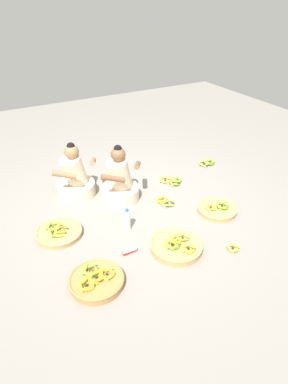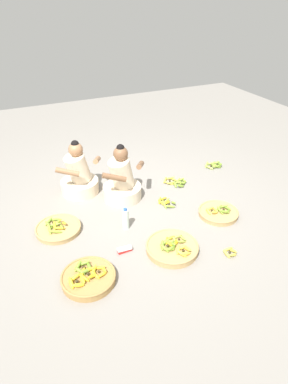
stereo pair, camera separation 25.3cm
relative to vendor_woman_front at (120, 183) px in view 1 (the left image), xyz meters
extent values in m
plane|color=gray|center=(0.10, -0.30, -0.25)|extent=(10.00, 10.00, 0.00)
cylinder|color=beige|center=(0.00, 0.00, -0.16)|extent=(0.52, 0.52, 0.18)
cylinder|color=beige|center=(0.00, 0.00, 0.13)|extent=(0.44, 0.39, 0.45)
sphere|color=brown|center=(0.00, 0.00, 0.41)|extent=(0.19, 0.19, 0.19)
sphere|color=black|center=(0.00, 0.00, 0.49)|extent=(0.10, 0.10, 0.10)
cylinder|color=brown|center=(-0.17, -0.19, 0.21)|extent=(0.32, 0.14, 0.16)
cylinder|color=brown|center=(0.26, -0.02, 0.21)|extent=(0.22, 0.30, 0.16)
cylinder|color=beige|center=(-0.48, 0.39, -0.16)|extent=(0.52, 0.52, 0.18)
cylinder|color=beige|center=(-0.48, 0.39, 0.12)|extent=(0.43, 0.38, 0.44)
sphere|color=#9E704C|center=(-0.48, 0.39, 0.40)|extent=(0.19, 0.19, 0.19)
sphere|color=black|center=(-0.48, 0.39, 0.47)|extent=(0.10, 0.10, 0.10)
cylinder|color=#9E704C|center=(-0.66, 0.20, 0.20)|extent=(0.31, 0.16, 0.16)
cylinder|color=#9E704C|center=(-0.21, 0.38, 0.20)|extent=(0.19, 0.31, 0.16)
cylinder|color=#A87F47|center=(-0.85, -1.27, -0.21)|extent=(0.52, 0.52, 0.08)
torus|color=#A87F47|center=(-0.85, -1.27, -0.18)|extent=(0.54, 0.54, 0.02)
ellipsoid|color=yellow|center=(-0.69, -1.27, -0.15)|extent=(0.04, 0.12, 0.07)
ellipsoid|color=yellow|center=(-0.72, -1.23, -0.15)|extent=(0.12, 0.08, 0.06)
ellipsoid|color=yellow|center=(-0.78, -1.24, -0.15)|extent=(0.10, 0.11, 0.08)
ellipsoid|color=yellow|center=(-0.79, -1.31, -0.15)|extent=(0.09, 0.12, 0.06)
ellipsoid|color=yellow|center=(-0.72, -1.33, -0.15)|extent=(0.12, 0.08, 0.06)
sphere|color=#382D19|center=(-0.74, -1.28, -0.15)|extent=(0.03, 0.03, 0.03)
ellipsoid|color=olive|center=(-0.81, -1.17, -0.15)|extent=(0.04, 0.14, 0.07)
ellipsoid|color=olive|center=(-0.85, -1.11, -0.15)|extent=(0.14, 0.07, 0.07)
ellipsoid|color=olive|center=(-0.91, -1.13, -0.15)|extent=(0.12, 0.12, 0.08)
ellipsoid|color=olive|center=(-0.91, -1.21, -0.14)|extent=(0.12, 0.12, 0.09)
ellipsoid|color=olive|center=(-0.85, -1.22, -0.15)|extent=(0.14, 0.07, 0.07)
sphere|color=#382D19|center=(-0.87, -1.17, -0.15)|extent=(0.03, 0.03, 0.03)
ellipsoid|color=yellow|center=(-0.92, -1.31, -0.15)|extent=(0.04, 0.13, 0.06)
ellipsoid|color=yellow|center=(-0.98, -1.26, -0.15)|extent=(0.13, 0.06, 0.07)
ellipsoid|color=yellow|center=(-1.02, -1.32, -0.14)|extent=(0.04, 0.13, 0.08)
ellipsoid|color=yellow|center=(-0.97, -1.37, -0.15)|extent=(0.13, 0.04, 0.08)
sphere|color=#382D19|center=(-0.97, -1.32, -0.15)|extent=(0.03, 0.03, 0.03)
ellipsoid|color=gold|center=(-0.79, -1.28, -0.15)|extent=(0.05, 0.13, 0.06)
ellipsoid|color=gold|center=(-0.82, -1.22, -0.15)|extent=(0.13, 0.09, 0.08)
ellipsoid|color=gold|center=(-0.89, -1.23, -0.15)|extent=(0.10, 0.12, 0.07)
ellipsoid|color=gold|center=(-0.90, -1.30, -0.15)|extent=(0.10, 0.13, 0.06)
ellipsoid|color=gold|center=(-0.82, -1.32, -0.15)|extent=(0.13, 0.09, 0.08)
sphere|color=#382D19|center=(-0.85, -1.27, -0.15)|extent=(0.03, 0.03, 0.03)
cylinder|color=tan|center=(0.95, -0.88, -0.22)|extent=(0.49, 0.49, 0.06)
torus|color=tan|center=(0.95, -0.88, -0.19)|extent=(0.50, 0.50, 0.02)
ellipsoid|color=olive|center=(1.07, -0.89, -0.17)|extent=(0.05, 0.14, 0.06)
ellipsoid|color=olive|center=(1.04, -0.85, -0.16)|extent=(0.13, 0.10, 0.08)
ellipsoid|color=olive|center=(0.99, -0.84, -0.17)|extent=(0.13, 0.09, 0.05)
ellipsoid|color=olive|center=(0.95, -0.90, -0.16)|extent=(0.05, 0.14, 0.08)
ellipsoid|color=olive|center=(1.00, -0.95, -0.17)|extent=(0.14, 0.07, 0.07)
ellipsoid|color=olive|center=(1.04, -0.95, -0.17)|extent=(0.13, 0.10, 0.06)
sphere|color=#382D19|center=(1.01, -0.90, -0.17)|extent=(0.03, 0.03, 0.03)
ellipsoid|color=yellow|center=(0.92, -0.86, -0.17)|extent=(0.05, 0.12, 0.05)
ellipsoid|color=yellow|center=(0.87, -0.81, -0.17)|extent=(0.12, 0.04, 0.05)
ellipsoid|color=yellow|center=(0.82, -0.85, -0.17)|extent=(0.04, 0.12, 0.06)
ellipsoid|color=yellow|center=(0.87, -0.91, -0.17)|extent=(0.12, 0.04, 0.07)
sphere|color=#382D19|center=(0.87, -0.86, -0.17)|extent=(0.03, 0.03, 0.03)
cylinder|color=tan|center=(0.11, -1.22, -0.22)|extent=(0.57, 0.57, 0.07)
torus|color=tan|center=(0.11, -1.22, -0.18)|extent=(0.58, 0.58, 0.02)
ellipsoid|color=#9EB747|center=(0.26, -1.17, -0.16)|extent=(0.04, 0.12, 0.05)
ellipsoid|color=#9EB747|center=(0.22, -1.13, -0.16)|extent=(0.12, 0.04, 0.05)
ellipsoid|color=#9EB747|center=(0.16, -1.18, -0.16)|extent=(0.03, 0.12, 0.06)
ellipsoid|color=#9EB747|center=(0.22, -1.23, -0.15)|extent=(0.12, 0.04, 0.07)
sphere|color=#382D19|center=(0.21, -1.18, -0.16)|extent=(0.03, 0.03, 0.03)
ellipsoid|color=gold|center=(0.17, -1.19, -0.15)|extent=(0.06, 0.12, 0.07)
ellipsoid|color=gold|center=(0.12, -1.12, -0.15)|extent=(0.12, 0.05, 0.07)
ellipsoid|color=gold|center=(0.08, -1.15, -0.16)|extent=(0.09, 0.11, 0.06)
ellipsoid|color=gold|center=(0.07, -1.20, -0.15)|extent=(0.09, 0.11, 0.07)
ellipsoid|color=gold|center=(0.14, -1.22, -0.16)|extent=(0.12, 0.08, 0.06)
sphere|color=#382D19|center=(0.12, -1.18, -0.16)|extent=(0.03, 0.03, 0.03)
ellipsoid|color=olive|center=(0.10, -1.22, -0.15)|extent=(0.04, 0.13, 0.08)
ellipsoid|color=olive|center=(0.08, -1.18, -0.15)|extent=(0.13, 0.11, 0.08)
ellipsoid|color=olive|center=(0.04, -1.17, -0.15)|extent=(0.13, 0.05, 0.08)
ellipsoid|color=olive|center=(0.00, -1.20, -0.15)|extent=(0.09, 0.13, 0.08)
ellipsoid|color=olive|center=(-0.01, -1.25, -0.15)|extent=(0.09, 0.14, 0.08)
ellipsoid|color=olive|center=(0.04, -1.28, -0.16)|extent=(0.14, 0.06, 0.06)
ellipsoid|color=olive|center=(0.07, -1.28, -0.15)|extent=(0.14, 0.09, 0.07)
sphere|color=#382D19|center=(0.05, -1.22, -0.15)|extent=(0.03, 0.03, 0.03)
ellipsoid|color=yellow|center=(0.21, -1.36, -0.15)|extent=(0.05, 0.13, 0.08)
ellipsoid|color=yellow|center=(0.17, -1.31, -0.16)|extent=(0.13, 0.05, 0.06)
ellipsoid|color=yellow|center=(0.12, -1.33, -0.16)|extent=(0.11, 0.12, 0.06)
ellipsoid|color=yellow|center=(0.12, -1.40, -0.15)|extent=(0.11, 0.11, 0.08)
ellipsoid|color=yellow|center=(0.17, -1.41, -0.15)|extent=(0.13, 0.05, 0.08)
sphere|color=#382D19|center=(0.16, -1.36, -0.15)|extent=(0.03, 0.03, 0.03)
cylinder|color=tan|center=(-0.95, -0.36, -0.22)|extent=(0.52, 0.52, 0.06)
torus|color=tan|center=(-0.95, -0.36, -0.20)|extent=(0.53, 0.53, 0.02)
ellipsoid|color=yellow|center=(-0.88, -0.36, -0.16)|extent=(0.05, 0.13, 0.08)
ellipsoid|color=yellow|center=(-0.94, -0.31, -0.17)|extent=(0.13, 0.06, 0.08)
ellipsoid|color=yellow|center=(-0.99, -0.35, -0.17)|extent=(0.05, 0.13, 0.07)
ellipsoid|color=yellow|center=(-0.94, -0.42, -0.17)|extent=(0.13, 0.05, 0.06)
sphere|color=#382D19|center=(-0.93, -0.36, -0.17)|extent=(0.03, 0.03, 0.03)
ellipsoid|color=olive|center=(-0.93, -0.28, -0.16)|extent=(0.03, 0.14, 0.09)
ellipsoid|color=olive|center=(-0.96, -0.23, -0.17)|extent=(0.14, 0.09, 0.06)
ellipsoid|color=olive|center=(-1.03, -0.24, -0.17)|extent=(0.12, 0.11, 0.06)
ellipsoid|color=olive|center=(-1.05, -0.31, -0.17)|extent=(0.09, 0.13, 0.08)
ellipsoid|color=olive|center=(-0.98, -0.34, -0.17)|extent=(0.14, 0.05, 0.06)
sphere|color=#382D19|center=(-0.99, -0.28, -0.17)|extent=(0.03, 0.03, 0.03)
ellipsoid|color=#8CAD38|center=(-0.92, -0.40, -0.17)|extent=(0.03, 0.16, 0.07)
ellipsoid|color=#8CAD38|center=(-0.98, -0.33, -0.17)|extent=(0.16, 0.05, 0.06)
ellipsoid|color=#8CAD38|center=(-1.05, -0.40, -0.17)|extent=(0.04, 0.15, 0.08)
ellipsoid|color=#8CAD38|center=(-1.00, -0.47, -0.17)|extent=(0.16, 0.06, 0.07)
sphere|color=#382D19|center=(-0.99, -0.40, -0.17)|extent=(0.03, 0.03, 0.03)
ellipsoid|color=yellow|center=(0.69, -1.51, -0.23)|extent=(0.05, 0.12, 0.06)
ellipsoid|color=yellow|center=(0.66, -1.47, -0.23)|extent=(0.12, 0.06, 0.06)
ellipsoid|color=yellow|center=(0.60, -1.53, -0.22)|extent=(0.05, 0.12, 0.07)
ellipsoid|color=yellow|center=(0.65, -1.57, -0.23)|extent=(0.12, 0.05, 0.07)
sphere|color=#382D19|center=(0.65, -1.52, -0.23)|extent=(0.03, 0.03, 0.03)
ellipsoid|color=#9EB747|center=(1.69, 0.24, -0.22)|extent=(0.06, 0.16, 0.07)
ellipsoid|color=#9EB747|center=(1.65, 0.31, -0.22)|extent=(0.15, 0.10, 0.07)
ellipsoid|color=#9EB747|center=(1.57, 0.30, -0.22)|extent=(0.13, 0.13, 0.08)
ellipsoid|color=#9EB747|center=(1.56, 0.22, -0.23)|extent=(0.11, 0.15, 0.06)
ellipsoid|color=#9EB747|center=(1.64, 0.19, -0.22)|extent=(0.16, 0.09, 0.08)
sphere|color=#382D19|center=(1.62, 0.25, -0.23)|extent=(0.03, 0.03, 0.03)
ellipsoid|color=olive|center=(1.76, 0.22, -0.22)|extent=(0.06, 0.14, 0.09)
ellipsoid|color=olive|center=(1.73, 0.28, -0.22)|extent=(0.14, 0.09, 0.09)
ellipsoid|color=olive|center=(1.67, 0.28, -0.22)|extent=(0.13, 0.11, 0.07)
ellipsoid|color=olive|center=(1.65, 0.24, -0.22)|extent=(0.05, 0.14, 0.07)
ellipsoid|color=olive|center=(1.69, 0.18, -0.22)|extent=(0.14, 0.08, 0.08)
ellipsoid|color=olive|center=(1.73, 0.18, -0.22)|extent=(0.14, 0.10, 0.09)
sphere|color=#382D19|center=(1.71, 0.23, -0.22)|extent=(0.04, 0.04, 0.04)
ellipsoid|color=#8CAD38|center=(0.55, -0.44, -0.22)|extent=(0.04, 0.14, 0.09)
ellipsoid|color=#8CAD38|center=(0.47, -0.37, -0.22)|extent=(0.14, 0.06, 0.08)
ellipsoid|color=#8CAD38|center=(0.42, -0.43, -0.22)|extent=(0.04, 0.14, 0.08)
ellipsoid|color=#8CAD38|center=(0.48, -0.50, -0.23)|extent=(0.15, 0.05, 0.07)
sphere|color=#382D19|center=(0.49, -0.43, -0.23)|extent=(0.03, 0.03, 0.03)
ellipsoid|color=gold|center=(0.51, -0.35, -0.23)|extent=(0.05, 0.13, 0.05)
ellipsoid|color=gold|center=(0.47, -0.29, -0.23)|extent=(0.13, 0.05, 0.06)
ellipsoid|color=gold|center=(0.41, -0.31, -0.23)|extent=(0.10, 0.12, 0.07)
ellipsoid|color=gold|center=(0.41, -0.36, -0.22)|extent=(0.08, 0.13, 0.07)
ellipsoid|color=gold|center=(0.48, -0.39, -0.23)|extent=(0.13, 0.08, 0.05)
sphere|color=#382D19|center=(0.46, -0.34, -0.23)|extent=(0.03, 0.03, 0.03)
ellipsoid|color=#8CAD38|center=(0.98, 0.02, -0.23)|extent=(0.03, 0.12, 0.06)
ellipsoid|color=#8CAD38|center=(0.95, 0.06, -0.23)|extent=(0.12, 0.07, 0.07)
ellipsoid|color=#8CAD38|center=(0.91, 0.06, -0.23)|extent=(0.12, 0.08, 0.05)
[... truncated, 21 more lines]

